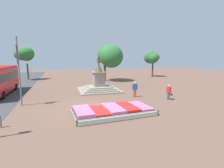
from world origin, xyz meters
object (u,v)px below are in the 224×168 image
(banner_pole, at_px, (19,70))
(statue_monument, at_px, (99,85))
(pedestrian_near_planter, at_px, (135,88))
(flower_planter, at_px, (113,111))
(pedestrian_with_handbag, at_px, (169,91))
(kerb_bollard_mid_a, at_px, (0,121))

(banner_pole, bearing_deg, statue_monument, 30.48)
(banner_pole, relative_size, pedestrian_near_planter, 3.65)
(flower_planter, relative_size, statue_monument, 1.23)
(pedestrian_with_handbag, bearing_deg, flower_planter, -158.14)
(kerb_bollard_mid_a, bearing_deg, pedestrian_near_planter, 24.80)
(pedestrian_with_handbag, height_order, kerb_bollard_mid_a, pedestrian_with_handbag)
(flower_planter, bearing_deg, banner_pole, 146.58)
(statue_monument, bearing_deg, flower_planter, -96.35)
(banner_pole, bearing_deg, pedestrian_with_handbag, -8.03)
(statue_monument, xyz_separation_m, pedestrian_with_handbag, (6.06, -7.14, 0.07))
(kerb_bollard_mid_a, bearing_deg, pedestrian_with_handbag, 12.38)
(pedestrian_near_planter, bearing_deg, flower_planter, -129.46)
(pedestrian_near_planter, bearing_deg, kerb_bollard_mid_a, -155.20)
(pedestrian_with_handbag, xyz_separation_m, pedestrian_near_planter, (-2.95, 2.26, 0.11))
(flower_planter, xyz_separation_m, banner_pole, (-7.50, 4.95, 3.08))
(banner_pole, bearing_deg, kerb_bollard_mid_a, -92.82)
(flower_planter, xyz_separation_m, statue_monument, (1.11, 10.03, 0.56))
(statue_monument, height_order, pedestrian_near_planter, statue_monument)
(flower_planter, distance_m, pedestrian_with_handbag, 7.76)
(pedestrian_near_planter, height_order, kerb_bollard_mid_a, pedestrian_near_planter)
(pedestrian_with_handbag, distance_m, pedestrian_near_planter, 3.72)
(statue_monument, relative_size, kerb_bollard_mid_a, 6.28)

